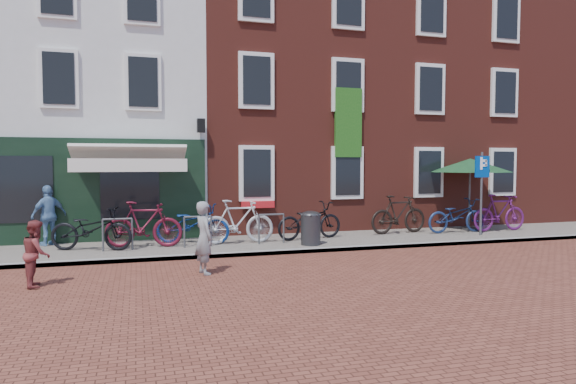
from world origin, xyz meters
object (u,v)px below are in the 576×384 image
object	(u,v)px
bicycle_2	(193,224)
bicycle_7	(499,213)
bicycle_0	(91,229)
bicycle_6	(457,216)
boy	(36,253)
bicycle_1	(144,224)
woman	(204,238)
litter_bin	(311,226)
parasol	(470,163)
parking_sign	(482,180)
bicycle_4	(310,220)
bicycle_5	(399,214)
cafe_person	(49,215)
bicycle_3	(238,222)

from	to	relation	value
bicycle_2	bicycle_7	world-z (taller)	bicycle_7
bicycle_0	bicycle_6	distance (m)	10.84
bicycle_0	bicycle_6	xyz separation A→B (m)	(10.84, 0.20, 0.00)
boy	bicycle_1	distance (m)	3.93
woman	boy	distance (m)	3.14
boy	bicycle_6	distance (m)	12.05
litter_bin	parasol	bearing A→B (deg)	13.63
parasol	parking_sign	bearing A→B (deg)	-111.34
parking_sign	parasol	xyz separation A→B (m)	(0.48, 1.22, 0.53)
bicycle_6	bicycle_4	bearing A→B (deg)	89.03
bicycle_1	parasol	bearing A→B (deg)	-74.92
parking_sign	bicycle_0	bearing A→B (deg)	177.45
boy	bicycle_6	size ratio (longest dim) A/B	0.60
parasol	bicycle_2	size ratio (longest dim) A/B	1.29
bicycle_1	bicycle_5	bearing A→B (deg)	-75.06
bicycle_0	boy	bearing A→B (deg)	-173.71
cafe_person	bicycle_4	world-z (taller)	cafe_person
boy	bicycle_0	bearing A→B (deg)	-18.34
bicycle_5	bicycle_7	world-z (taller)	same
litter_bin	parking_sign	world-z (taller)	parking_sign
bicycle_4	bicycle_5	bearing A→B (deg)	-95.08
cafe_person	bicycle_5	distance (m)	10.14
cafe_person	bicycle_6	world-z (taller)	cafe_person
boy	bicycle_7	distance (m)	13.52
woman	litter_bin	bearing A→B (deg)	-69.22
bicycle_0	bicycle_7	distance (m)	12.39
bicycle_0	bicycle_2	bearing A→B (deg)	-62.73
bicycle_4	bicycle_7	distance (m)	6.49
boy	bicycle_4	xyz separation A→B (m)	(6.60, 3.50, 0.02)
bicycle_4	bicycle_7	size ratio (longest dim) A/B	1.03
bicycle_7	parasol	bearing A→B (deg)	47.11
bicycle_3	parking_sign	bearing A→B (deg)	-94.60
bicycle_0	bicycle_1	world-z (taller)	bicycle_1
boy	cafe_person	distance (m)	4.47
woman	bicycle_6	size ratio (longest dim) A/B	0.73
bicycle_6	bicycle_7	bearing A→B (deg)	-93.97
woman	bicycle_7	distance (m)	10.47
litter_bin	bicycle_4	xyz separation A→B (m)	(0.31, 0.98, 0.04)
bicycle_1	bicycle_4	xyz separation A→B (m)	(4.63, 0.10, -0.06)
bicycle_1	bicycle_6	bearing A→B (deg)	-77.75
parasol	bicycle_1	size ratio (longest dim) A/B	1.33
litter_bin	bicycle_6	size ratio (longest dim) A/B	0.47
bicycle_2	bicycle_6	bearing A→B (deg)	-67.15
bicycle_0	bicycle_1	size ratio (longest dim) A/B	1.03
litter_bin	bicycle_4	distance (m)	1.03
bicycle_1	cafe_person	bearing A→B (deg)	78.62
bicycle_2	bicycle_7	size ratio (longest dim) A/B	1.03
bicycle_1	bicycle_2	xyz separation A→B (m)	(1.30, 0.29, -0.06)
bicycle_3	bicycle_2	bearing A→B (deg)	71.90
parking_sign	bicycle_4	bearing A→B (deg)	172.27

